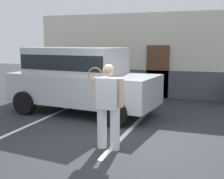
% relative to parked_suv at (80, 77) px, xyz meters
% --- Properties ---
extents(ground_plane, '(40.00, 40.00, 0.00)m').
position_rel_parked_suv_xyz_m(ground_plane, '(1.95, -2.66, -1.15)').
color(ground_plane, '#2D2D33').
extents(parking_stripe_0, '(0.12, 4.40, 0.01)m').
position_rel_parked_suv_xyz_m(parking_stripe_0, '(-0.69, -1.16, -1.14)').
color(parking_stripe_0, silver).
rests_on(parking_stripe_0, ground_plane).
extents(parking_stripe_1, '(0.12, 4.40, 0.01)m').
position_rel_parked_suv_xyz_m(parking_stripe_1, '(1.99, -1.16, -1.14)').
color(parking_stripe_1, silver).
rests_on(parking_stripe_1, ground_plane).
extents(house_frontage, '(10.83, 0.40, 3.39)m').
position_rel_parked_suv_xyz_m(house_frontage, '(1.94, 3.61, 0.45)').
color(house_frontage, beige).
rests_on(house_frontage, ground_plane).
extents(parked_suv, '(4.79, 2.59, 2.05)m').
position_rel_parked_suv_xyz_m(parked_suv, '(0.00, 0.00, 0.00)').
color(parked_suv, '#B7B7BC').
rests_on(parked_suv, ground_plane).
extents(tennis_player_man, '(0.79, 0.29, 1.77)m').
position_rel_parked_suv_xyz_m(tennis_player_man, '(1.92, -2.70, -0.22)').
color(tennis_player_man, white).
rests_on(tennis_player_man, ground_plane).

